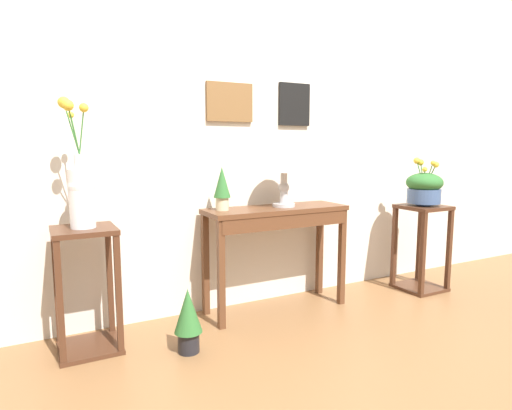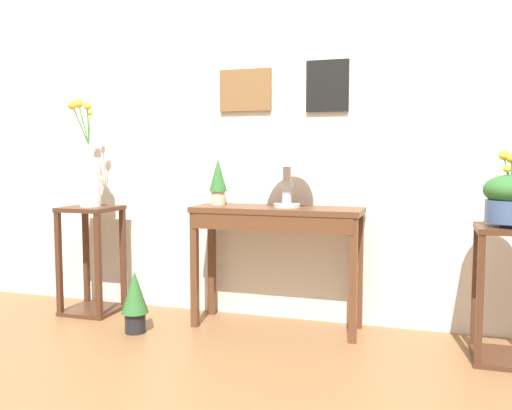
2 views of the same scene
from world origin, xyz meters
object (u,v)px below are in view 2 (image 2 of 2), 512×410
Objects in this scene: table_lamp at (287,153)px; pedestal_stand_right at (509,294)px; potted_plant_floor at (135,299)px; potted_plant_on_console at (218,179)px; pedestal_stand_left at (92,260)px; console_table at (276,228)px; flower_vase_tall_left at (89,173)px.

table_lamp reaches higher than pedestal_stand_right.
table_lamp is 1.18× the size of potted_plant_floor.
potted_plant_on_console reaches higher than pedestal_stand_left.
table_lamp is 0.64× the size of pedestal_stand_right.
table_lamp is 0.62× the size of pedestal_stand_left.
potted_plant_on_console is 0.42× the size of pedestal_stand_right.
flower_vase_tall_left is (-1.35, -0.03, 0.34)m from console_table.
console_table is 0.99m from potted_plant_floor.
pedestal_stand_left is 1.91× the size of potted_plant_floor.
pedestal_stand_left is 0.64m from potted_plant_floor.
console_table is 1.44× the size of flower_vase_tall_left.
console_table is at bearing 1.36° from pedestal_stand_left.
pedestal_stand_right is at bearing -2.60° from flower_vase_tall_left.
potted_plant_on_console is 0.94m from flower_vase_tall_left.
console_table is 3.51× the size of potted_plant_on_console.
potted_plant_floor is at bearing -31.13° from pedestal_stand_left.
console_table is at bearing 173.37° from pedestal_stand_right.
pedestal_stand_left is (-0.93, -0.09, -0.58)m from potted_plant_on_console.
pedestal_stand_left is (-1.41, -0.05, -0.75)m from table_lamp.
potted_plant_on_console reaches higher than pedestal_stand_right.
console_table is 1.39m from flower_vase_tall_left.
flower_vase_tall_left is (-0.93, -0.10, 0.04)m from potted_plant_on_console.
potted_plant_floor is (0.53, -0.32, -0.78)m from flower_vase_tall_left.
console_table is 0.48m from table_lamp.
potted_plant_floor is (0.53, -0.32, -0.16)m from pedestal_stand_left.
pedestal_stand_right is at bearing -6.63° from console_table.
pedestal_stand_left is at bearing 177.35° from pedestal_stand_right.
table_lamp is at bearing 172.09° from pedestal_stand_right.
potted_plant_floor is at bearing -157.30° from table_lamp.
console_table reaches higher than pedestal_stand_left.
flower_vase_tall_left reaches higher than potted_plant_on_console.
flower_vase_tall_left is 1.89× the size of potted_plant_floor.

